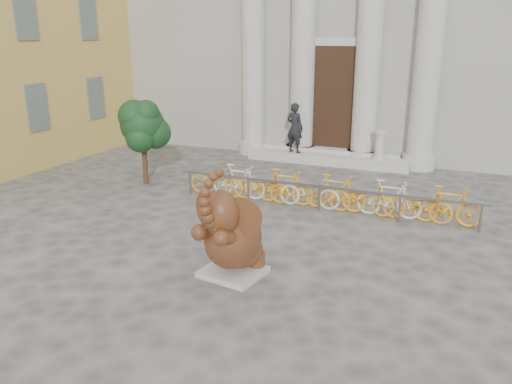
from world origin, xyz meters
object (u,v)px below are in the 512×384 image
at_px(elephant_statue, 231,237).
at_px(bike_rack, 322,191).
at_px(tree, 143,126).
at_px(pedestrian, 295,128).

distance_m(elephant_statue, bike_rack, 4.61).
xyz_separation_m(tree, pedestrian, (3.42, 4.67, -0.59)).
distance_m(elephant_statue, tree, 7.18).
height_order(elephant_statue, bike_rack, elephant_statue).
bearing_deg(tree, bike_rack, -1.85).
relative_size(elephant_statue, bike_rack, 0.27).
xyz_separation_m(bike_rack, pedestrian, (-2.40, 4.86, 0.78)).
xyz_separation_m(elephant_statue, bike_rack, (0.54, 4.57, -0.32)).
bearing_deg(elephant_statue, pedestrian, 110.61).
bearing_deg(bike_rack, pedestrian, 116.27).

